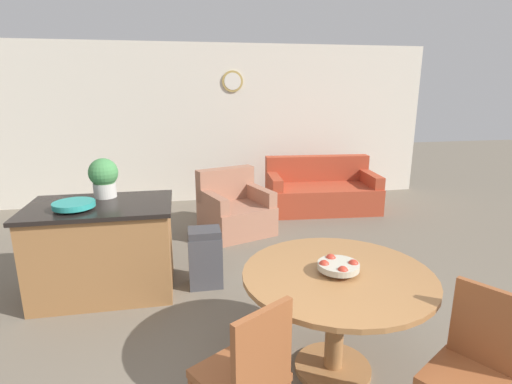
{
  "coord_description": "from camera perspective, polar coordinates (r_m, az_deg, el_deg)",
  "views": [
    {
      "loc": [
        -0.46,
        -1.26,
        1.99
      ],
      "look_at": [
        0.27,
        2.53,
        0.97
      ],
      "focal_mm": 28.0,
      "sensor_mm": 36.0,
      "label": 1
    }
  ],
  "objects": [
    {
      "name": "trash_bin",
      "position": [
        4.15,
        -7.28,
        -9.28
      ],
      "size": [
        0.34,
        0.28,
        0.61
      ],
      "color": "#47474C",
      "rests_on": "ground_plane"
    },
    {
      "name": "dining_chair_near_left",
      "position": [
        2.34,
        -1.16,
        -24.18
      ],
      "size": [
        0.58,
        0.58,
        0.94
      ],
      "rotation": [
        0.0,
        0.0,
        6.84
      ],
      "color": "brown",
      "rests_on": "ground_plane"
    },
    {
      "name": "dining_table",
      "position": [
        2.89,
        11.45,
        -14.37
      ],
      "size": [
        1.3,
        1.3,
        0.77
      ],
      "color": "#9E6B3D",
      "rests_on": "ground_plane"
    },
    {
      "name": "armchair",
      "position": [
        5.62,
        -3.05,
        -2.77
      ],
      "size": [
        1.08,
        1.08,
        0.86
      ],
      "rotation": [
        0.0,
        0.0,
        0.34
      ],
      "color": "#A87056",
      "rests_on": "ground_plane"
    },
    {
      "name": "wall_back",
      "position": [
        7.09,
        -7.14,
        9.57
      ],
      "size": [
        8.0,
        0.09,
        2.7
      ],
      "color": "silver",
      "rests_on": "ground_plane"
    },
    {
      "name": "dining_chair_near_right",
      "position": [
        2.67,
        28.9,
        -20.75
      ],
      "size": [
        0.58,
        0.58,
        0.94
      ],
      "rotation": [
        0.0,
        0.0,
        8.41
      ],
      "color": "brown",
      "rests_on": "ground_plane"
    },
    {
      "name": "fruit_bowl",
      "position": [
        2.79,
        11.65,
        -10.32
      ],
      "size": [
        0.28,
        0.28,
        0.1
      ],
      "color": "#B7B29E",
      "rests_on": "dining_table"
    },
    {
      "name": "teal_bowl",
      "position": [
        3.97,
        -24.58,
        -1.67
      ],
      "size": [
        0.37,
        0.37,
        0.07
      ],
      "color": "teal",
      "rests_on": "kitchen_island"
    },
    {
      "name": "potted_plant",
      "position": [
        4.26,
        -20.93,
        2.07
      ],
      "size": [
        0.29,
        0.29,
        0.4
      ],
      "color": "beige",
      "rests_on": "kitchen_island"
    },
    {
      "name": "couch",
      "position": [
        6.72,
        9.27,
        0.0
      ],
      "size": [
        1.84,
        1.07,
        0.85
      ],
      "rotation": [
        0.0,
        0.0,
        -0.08
      ],
      "color": "#B24228",
      "rests_on": "ground_plane"
    },
    {
      "name": "kitchen_island",
      "position": [
        4.21,
        -20.9,
        -7.55
      ],
      "size": [
        1.34,
        0.87,
        0.91
      ],
      "color": "#9E6B3D",
      "rests_on": "ground_plane"
    }
  ]
}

